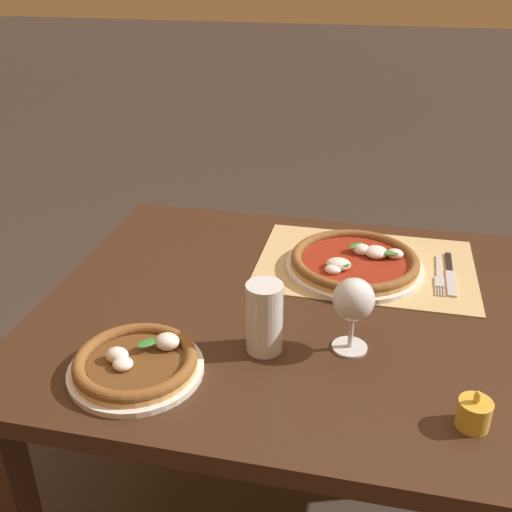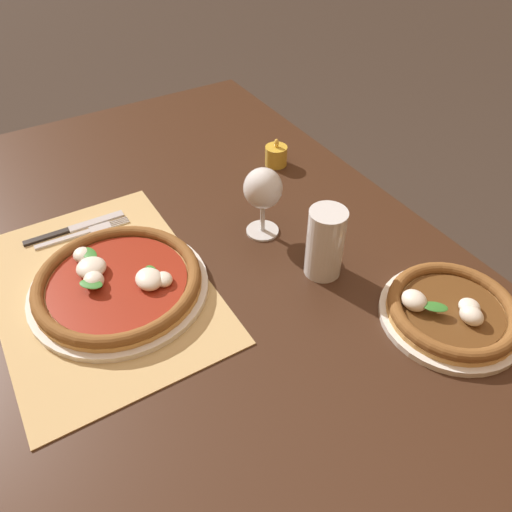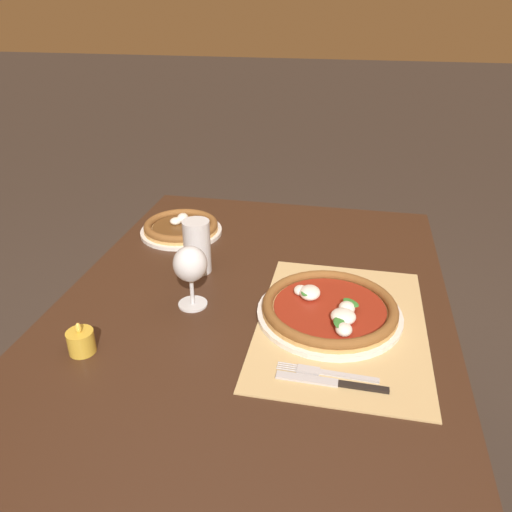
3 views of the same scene
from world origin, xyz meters
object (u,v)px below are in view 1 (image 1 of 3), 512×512
object	(u,v)px
pizza_near	(353,262)
votive_candle	(471,414)
knife	(448,274)
pizza_far	(134,363)
fork	(437,275)
pint_glass	(262,319)
wine_glass	(351,302)

from	to	relation	value
pizza_near	votive_candle	size ratio (longest dim) A/B	4.64
knife	votive_candle	world-z (taller)	votive_candle
pizza_near	votive_candle	bearing A→B (deg)	114.72
pizza_far	fork	world-z (taller)	pizza_far
pint_glass	fork	bearing A→B (deg)	-133.43
pizza_far	fork	xyz separation A→B (m)	(-0.57, -0.49, -0.01)
pizza_far	pint_glass	size ratio (longest dim) A/B	1.74
pizza_near	knife	bearing A→B (deg)	-174.82
pint_glass	fork	size ratio (longest dim) A/B	0.72
wine_glass	knife	bearing A→B (deg)	-121.61
wine_glass	pizza_far	bearing A→B (deg)	22.64
fork	knife	distance (m)	0.03
pizza_far	wine_glass	distance (m)	0.42
votive_candle	knife	bearing A→B (deg)	-89.76
wine_glass	fork	bearing A→B (deg)	-119.20
pint_glass	votive_candle	xyz separation A→B (m)	(-0.38, 0.13, -0.05)
pint_glass	votive_candle	bearing A→B (deg)	160.49
pizza_near	fork	size ratio (longest dim) A/B	1.67
wine_glass	fork	world-z (taller)	wine_glass
pizza_far	pizza_near	bearing A→B (deg)	-127.24
pint_glass	pizza_near	bearing A→B (deg)	-112.62
wine_glass	votive_candle	distance (m)	0.29
pizza_near	fork	distance (m)	0.20
votive_candle	pint_glass	bearing A→B (deg)	-19.51
pizza_far	fork	distance (m)	0.75
wine_glass	pint_glass	xyz separation A→B (m)	(0.16, 0.04, -0.04)
pizza_far	wine_glass	world-z (taller)	wine_glass
pizza_near	pint_glass	size ratio (longest dim) A/B	2.30
pizza_near	knife	distance (m)	0.23
pint_glass	knife	xyz separation A→B (m)	(-0.38, -0.38, -0.06)
knife	pizza_near	bearing A→B (deg)	5.18
knife	fork	bearing A→B (deg)	23.51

